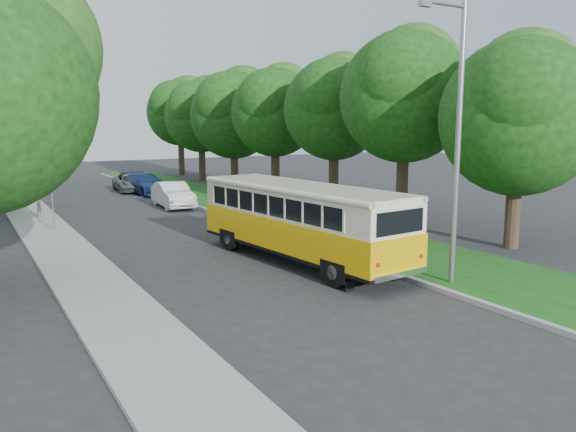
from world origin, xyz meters
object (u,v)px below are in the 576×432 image
lamppost_near (456,136)px  car_silver (242,215)px  car_blue (146,184)px  car_grey (132,182)px  lamppost_far (32,136)px  vintage_bus (300,223)px  car_white (173,195)px

lamppost_near → car_silver: bearing=96.1°
car_silver → car_blue: car_blue is taller
lamppost_near → car_grey: 28.39m
car_blue → car_grey: size_ratio=1.04×
lamppost_far → car_grey: (7.27, 9.59, -3.48)m
car_silver → car_grey: 16.77m
car_blue → lamppost_far: bearing=-142.6°
lamppost_far → car_grey: lamppost_far is taller
lamppost_near → lamppost_far: bearing=115.7°
vintage_bus → car_white: bearing=82.3°
car_white → car_grey: (0.05, 8.87, -0.08)m
vintage_bus → car_white: size_ratio=2.11×
lamppost_far → car_blue: lamppost_far is taller
lamppost_near → car_white: (-1.69, 19.23, -3.65)m
car_silver → car_white: bearing=111.6°
car_white → lamppost_near: bearing=-81.5°
lamppost_far → car_silver: size_ratio=1.98×
lamppost_far → car_blue: (7.70, 7.66, -3.42)m
lamppost_near → car_blue: lamppost_near is taller
car_silver → vintage_bus: bearing=-80.5°
lamppost_far → vintage_bus: lamppost_far is taller
car_silver → car_blue: 14.84m
vintage_bus → car_blue: vintage_bus is taller
car_blue → vintage_bus: bearing=-100.2°
car_grey → vintage_bus: bearing=-85.8°
lamppost_near → car_grey: bearing=93.3°
car_silver → car_white: size_ratio=0.87×
car_silver → car_grey: car_silver is taller
lamppost_near → car_grey: size_ratio=1.74×
vintage_bus → car_silver: 6.72m
lamppost_far → car_blue: size_ratio=1.57×
car_white → lamppost_far: bearing=-170.8°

